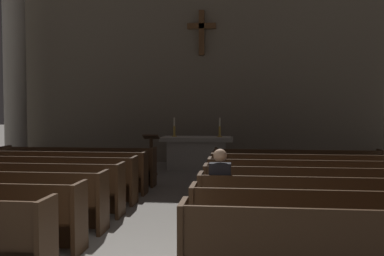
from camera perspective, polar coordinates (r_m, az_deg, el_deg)
The scene contains 18 objects.
pew_left_row_4 at distance 8.67m, azimuth -21.42°, elevation -7.14°, with size 3.84×0.50×0.95m.
pew_left_row_5 at distance 9.55m, azimuth -18.63°, elevation -6.19°, with size 3.84×0.50×0.95m.
pew_left_row_6 at distance 10.45m, azimuth -16.32°, elevation -5.39°, with size 3.84×0.50×0.95m.
pew_left_row_7 at distance 11.36m, azimuth -14.38°, elevation -4.71°, with size 3.84×0.50×0.95m.
pew_right_row_1 at distance 4.97m, azimuth 21.75°, elevation -14.57°, with size 3.84×0.50×0.95m.
pew_right_row_2 at distance 5.90m, azimuth 19.13°, elevation -11.76°, with size 3.84×0.50×0.95m.
pew_right_row_3 at distance 6.84m, azimuth 17.27°, elevation -9.71°, with size 3.84×0.50×0.95m.
pew_right_row_4 at distance 7.80m, azimuth 15.87°, elevation -8.15°, with size 3.84×0.50×0.95m.
pew_right_row_5 at distance 8.77m, azimuth 14.79°, elevation -6.93°, with size 3.84×0.50×0.95m.
pew_right_row_6 at distance 9.74m, azimuth 13.93°, elevation -5.95°, with size 3.84×0.50×0.95m.
pew_right_row_7 at distance 10.71m, azimuth 13.23°, elevation -5.15°, with size 3.84×0.50×0.95m.
column_left_third at distance 15.48m, azimuth -21.77°, elevation 8.38°, with size 1.04×1.04×7.18m.
altar at distance 13.70m, azimuth 0.62°, elevation -3.11°, with size 2.20×0.90×1.01m.
candlestick_left at distance 13.74m, azimuth -2.28°, elevation -0.34°, with size 0.16×0.16×0.59m.
candlestick_right at distance 13.60m, azimuth 3.56°, elevation -0.37°, with size 0.16×0.16×0.59m.
apse_with_cross at distance 15.59m, azimuth 1.31°, elevation 10.49°, with size 12.84×0.43×8.06m.
lectern at distance 12.70m, azimuth -5.25°, elevation -3.53°, with size 0.44×0.36×1.15m.
lone_worshipper at distance 6.72m, azimuth 3.63°, elevation -7.94°, with size 0.32×0.43×1.32m.
Camera 1 is at (1.36, -4.61, 1.95)m, focal length 41.67 mm.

